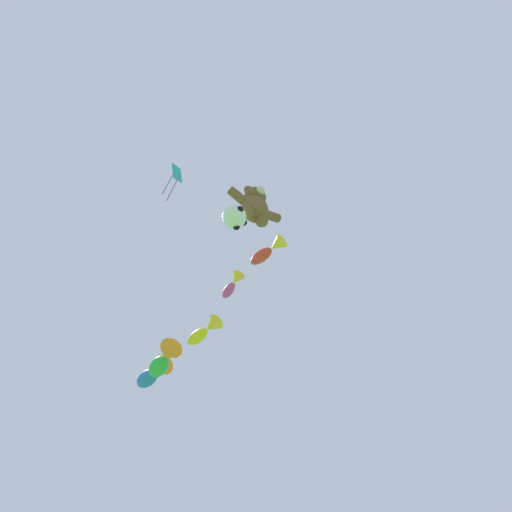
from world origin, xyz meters
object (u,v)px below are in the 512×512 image
(teddy_bear_kite, at_px, (255,205))
(fish_kite_crimson, at_px, (269,251))
(fish_kite_magenta, at_px, (232,285))
(soccer_ball_kite, at_px, (235,217))
(diamond_kite, at_px, (175,177))
(fish_kite_goldfin, at_px, (204,331))
(fish_kite_cobalt, at_px, (153,373))
(fish_kite_emerald, at_px, (163,360))

(teddy_bear_kite, height_order, fish_kite_crimson, fish_kite_crimson)
(teddy_bear_kite, xyz_separation_m, fish_kite_crimson, (1.99, 1.98, 1.28))
(fish_kite_crimson, height_order, fish_kite_magenta, fish_kite_crimson)
(soccer_ball_kite, xyz_separation_m, diamond_kite, (-2.01, 1.53, 3.73))
(fish_kite_goldfin, xyz_separation_m, diamond_kite, (-4.41, -5.37, 1.65))
(soccer_ball_kite, xyz_separation_m, fish_kite_cobalt, (1.89, 12.04, 2.75))
(fish_kite_crimson, xyz_separation_m, fish_kite_magenta, (-0.43, 2.29, -0.24))
(teddy_bear_kite, bearing_deg, fish_kite_cobalt, 84.66)
(fish_kite_magenta, distance_m, fish_kite_goldfin, 2.67)
(fish_kite_cobalt, bearing_deg, fish_kite_crimson, -84.99)
(fish_kite_crimson, relative_size, fish_kite_magenta, 1.20)
(fish_kite_emerald, bearing_deg, diamond_kite, -113.76)
(teddy_bear_kite, bearing_deg, soccer_ball_kite, -174.83)
(fish_kite_magenta, bearing_deg, fish_kite_goldfin, 88.51)
(fish_kite_goldfin, bearing_deg, fish_kite_magenta, -91.49)
(fish_kite_goldfin, bearing_deg, fish_kite_emerald, 104.33)
(soccer_ball_kite, bearing_deg, fish_kite_emerald, 80.48)
(teddy_bear_kite, xyz_separation_m, fish_kite_emerald, (0.88, 9.78, 0.29))
(soccer_ball_kite, distance_m, fish_kite_goldfin, 7.60)
(teddy_bear_kite, bearing_deg, diamond_kite, 152.17)
(fish_kite_goldfin, bearing_deg, fish_kite_cobalt, 95.73)
(fish_kite_magenta, bearing_deg, fish_kite_emerald, 97.09)
(teddy_bear_kite, height_order, diamond_kite, diamond_kite)
(teddy_bear_kite, height_order, fish_kite_cobalt, fish_kite_cobalt)
(fish_kite_emerald, relative_size, fish_kite_cobalt, 0.97)
(fish_kite_goldfin, height_order, diamond_kite, diamond_kite)
(soccer_ball_kite, xyz_separation_m, fish_kite_magenta, (2.34, 4.34, 2.83))
(fish_kite_goldfin, bearing_deg, fish_kite_crimson, -85.76)
(teddy_bear_kite, distance_m, fish_kite_crimson, 3.09)
(fish_kite_cobalt, height_order, diamond_kite, diamond_kite)
(fish_kite_goldfin, bearing_deg, teddy_bear_kite, -103.46)
(soccer_ball_kite, xyz_separation_m, fish_kite_crimson, (2.76, 2.05, 3.07))
(fish_kite_cobalt, bearing_deg, diamond_kite, -110.34)
(fish_kite_crimson, height_order, fish_kite_emerald, fish_kite_crimson)
(soccer_ball_kite, xyz_separation_m, fish_kite_goldfin, (2.40, 6.90, 2.08))
(fish_kite_magenta, xyz_separation_m, fish_kite_cobalt, (-0.45, 7.70, -0.08))
(diamond_kite, bearing_deg, fish_kite_goldfin, 50.59)
(fish_kite_magenta, relative_size, fish_kite_goldfin, 0.72)
(fish_kite_magenta, bearing_deg, teddy_bear_kite, -110.17)
(fish_kite_magenta, distance_m, fish_kite_emerald, 5.60)
(fish_kite_emerald, bearing_deg, teddy_bear_kite, -95.16)
(fish_kite_cobalt, bearing_deg, fish_kite_goldfin, -84.27)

